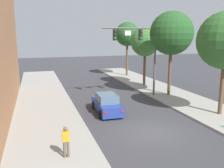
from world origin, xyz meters
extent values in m
plane|color=#38383D|center=(0.00, 0.00, 0.00)|extent=(120.00, 120.00, 0.00)
cube|color=#99968E|center=(-6.50, 0.00, 0.07)|extent=(5.00, 60.00, 0.15)
cylinder|color=#514C47|center=(4.60, 8.70, 3.90)|extent=(0.20, 0.20, 7.50)
cylinder|color=#514C47|center=(1.83, 8.70, 6.95)|extent=(5.55, 0.14, 0.14)
cube|color=black|center=(2.94, 8.70, 6.33)|extent=(0.32, 0.28, 1.05)
sphere|color=#2D2823|center=(2.94, 8.55, 6.66)|extent=(0.18, 0.18, 0.18)
sphere|color=#2D2823|center=(2.94, 8.55, 6.33)|extent=(0.18, 0.18, 0.18)
sphere|color=green|center=(2.94, 8.55, 6.00)|extent=(0.18, 0.18, 0.18)
cube|color=black|center=(0.27, 8.70, 6.33)|extent=(0.32, 0.28, 1.05)
sphere|color=#2D2823|center=(0.27, 8.55, 6.66)|extent=(0.18, 0.18, 0.18)
sphere|color=#2D2823|center=(0.27, 8.55, 6.33)|extent=(0.18, 0.18, 0.18)
sphere|color=green|center=(0.27, 8.55, 6.00)|extent=(0.18, 0.18, 0.18)
cube|color=white|center=(1.60, 8.68, 6.50)|extent=(0.60, 0.03, 0.44)
cube|color=navy|center=(-1.68, 4.94, 0.56)|extent=(1.84, 4.25, 0.80)
cube|color=slate|center=(-1.69, 4.79, 1.28)|extent=(1.56, 2.05, 0.64)
cylinder|color=black|center=(-2.45, 6.27, 0.32)|extent=(0.24, 0.65, 0.64)
cylinder|color=black|center=(-0.83, 6.22, 0.32)|extent=(0.24, 0.65, 0.64)
cylinder|color=black|center=(-2.53, 3.67, 0.32)|extent=(0.24, 0.65, 0.64)
cylinder|color=black|center=(-0.92, 3.62, 0.32)|extent=(0.24, 0.65, 0.64)
cube|color=red|center=(-2.39, 2.84, 0.68)|extent=(0.20, 0.05, 0.14)
cube|color=red|center=(-1.12, 2.80, 0.68)|extent=(0.20, 0.05, 0.14)
cylinder|color=brown|center=(-5.96, -1.88, 0.57)|extent=(0.14, 0.14, 0.85)
cylinder|color=brown|center=(-5.78, -1.88, 0.57)|extent=(0.14, 0.14, 0.85)
cube|color=orange|center=(-5.87, -1.88, 1.28)|extent=(0.36, 0.22, 0.56)
sphere|color=brown|center=(-5.87, -1.88, 1.68)|extent=(0.22, 0.22, 0.22)
cylinder|color=brown|center=(6.64, 1.41, 2.20)|extent=(0.32, 0.32, 4.11)
cylinder|color=brown|center=(6.19, 8.34, 2.50)|extent=(0.32, 0.32, 4.70)
sphere|color=#235123|center=(6.19, 8.34, 6.50)|extent=(4.39, 4.39, 4.39)
cylinder|color=brown|center=(5.94, 13.84, 2.17)|extent=(0.32, 0.32, 4.04)
sphere|color=#387033|center=(5.94, 13.84, 5.53)|extent=(3.58, 3.58, 3.58)
cylinder|color=brown|center=(6.60, 21.55, 2.64)|extent=(0.32, 0.32, 4.98)
sphere|color=#235123|center=(6.60, 21.55, 6.49)|extent=(3.63, 3.63, 3.63)
camera|label=1|loc=(-7.14, -13.34, 6.21)|focal=38.54mm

